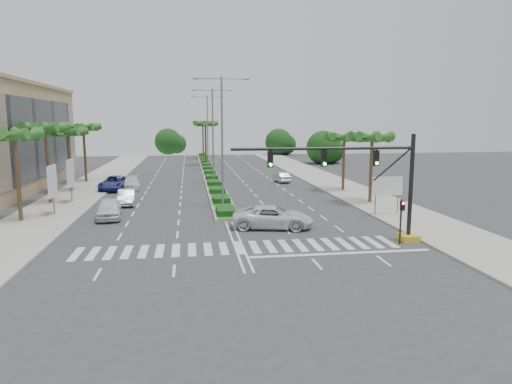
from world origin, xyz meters
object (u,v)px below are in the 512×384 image
(car_parked_a, at_px, (109,209))
(car_parked_d, at_px, (132,183))
(car_parked_c, at_px, (114,183))
(car_crossing, at_px, (273,217))
(car_right, at_px, (282,177))
(car_parked_b, at_px, (126,197))

(car_parked_a, relative_size, car_parked_d, 1.01)
(car_parked_c, height_order, car_parked_d, car_parked_c)
(car_crossing, xyz_separation_m, car_right, (5.86, 25.37, -0.18))
(car_crossing, bearing_deg, car_parked_b, 58.87)
(car_crossing, bearing_deg, car_parked_d, 42.66)
(car_parked_c, distance_m, car_right, 21.15)
(car_parked_d, bearing_deg, car_crossing, -64.31)
(car_parked_b, relative_size, car_parked_d, 0.92)
(car_parked_b, bearing_deg, car_right, 32.33)
(car_parked_a, bearing_deg, car_parked_d, 83.55)
(car_parked_d, distance_m, car_crossing, 25.83)
(car_parked_d, xyz_separation_m, car_crossing, (13.06, -22.28, 0.14))
(car_parked_a, relative_size, car_right, 1.21)
(car_parked_a, height_order, car_parked_c, car_parked_a)
(car_parked_d, bearing_deg, car_parked_b, -90.49)
(car_parked_b, xyz_separation_m, car_right, (18.13, 13.75, -0.07))
(car_parked_b, height_order, car_crossing, car_crossing)
(car_parked_c, xyz_separation_m, car_crossing, (14.94, -21.52, 0.02))
(car_parked_c, bearing_deg, car_crossing, -51.13)
(car_parked_d, bearing_deg, car_parked_a, -94.13)
(car_parked_c, xyz_separation_m, car_parked_d, (1.88, 0.76, -0.13))
(car_right, bearing_deg, car_crossing, 71.89)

